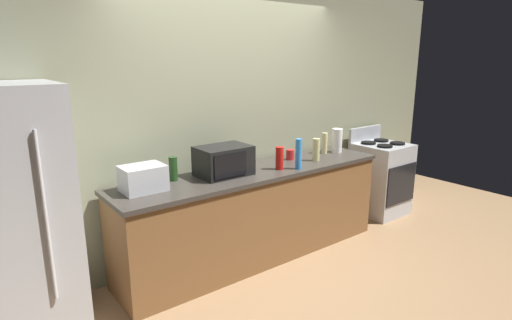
% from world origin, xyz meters
% --- Properties ---
extents(ground_plane, '(8.00, 8.00, 0.00)m').
position_xyz_m(ground_plane, '(0.00, 0.00, 0.00)').
color(ground_plane, '#93704C').
extents(back_wall, '(6.40, 0.10, 2.70)m').
position_xyz_m(back_wall, '(0.00, 0.81, 1.35)').
color(back_wall, gray).
rests_on(back_wall, ground_plane).
extents(counter_run, '(2.84, 0.64, 0.90)m').
position_xyz_m(counter_run, '(0.00, 0.40, 0.45)').
color(counter_run, brown).
rests_on(counter_run, ground_plane).
extents(refrigerator, '(0.72, 0.73, 1.80)m').
position_xyz_m(refrigerator, '(-2.05, 0.40, 0.90)').
color(refrigerator, '#B7BABF').
rests_on(refrigerator, ground_plane).
extents(stove_range, '(0.60, 0.61, 1.08)m').
position_xyz_m(stove_range, '(2.00, 0.40, 0.46)').
color(stove_range, '#B7BABF').
rests_on(stove_range, ground_plane).
extents(microwave, '(0.48, 0.35, 0.27)m').
position_xyz_m(microwave, '(-0.34, 0.45, 1.04)').
color(microwave, black).
rests_on(microwave, counter_run).
extents(toaster_oven, '(0.34, 0.26, 0.21)m').
position_xyz_m(toaster_oven, '(-1.11, 0.46, 1.01)').
color(toaster_oven, '#B7BABF').
rests_on(toaster_oven, counter_run).
extents(paper_towel_roll, '(0.12, 0.12, 0.27)m').
position_xyz_m(paper_towel_roll, '(1.20, 0.45, 1.04)').
color(paper_towel_roll, white).
rests_on(paper_towel_roll, counter_run).
extents(bottle_vinegar, '(0.08, 0.08, 0.24)m').
position_xyz_m(bottle_vinegar, '(0.72, 0.31, 1.02)').
color(bottle_vinegar, beige).
rests_on(bottle_vinegar, counter_run).
extents(bottle_hot_sauce, '(0.08, 0.08, 0.22)m').
position_xyz_m(bottle_hot_sauce, '(0.20, 0.29, 1.01)').
color(bottle_hot_sauce, red).
rests_on(bottle_hot_sauce, counter_run).
extents(bottle_hand_soap, '(0.06, 0.06, 0.23)m').
position_xyz_m(bottle_hand_soap, '(1.04, 0.49, 1.02)').
color(bottle_hand_soap, beige).
rests_on(bottle_hand_soap, counter_run).
extents(bottle_spray_cleaner, '(0.06, 0.06, 0.30)m').
position_xyz_m(bottle_spray_cleaner, '(0.35, 0.19, 1.05)').
color(bottle_spray_cleaner, '#338CE5').
rests_on(bottle_spray_cleaner, counter_run).
extents(bottle_wine, '(0.07, 0.07, 0.21)m').
position_xyz_m(bottle_wine, '(-0.78, 0.57, 1.01)').
color(bottle_wine, '#1E3F19').
rests_on(bottle_wine, counter_run).
extents(mug_red, '(0.08, 0.08, 0.11)m').
position_xyz_m(mug_red, '(0.54, 0.51, 0.95)').
color(mug_red, red).
rests_on(mug_red, counter_run).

